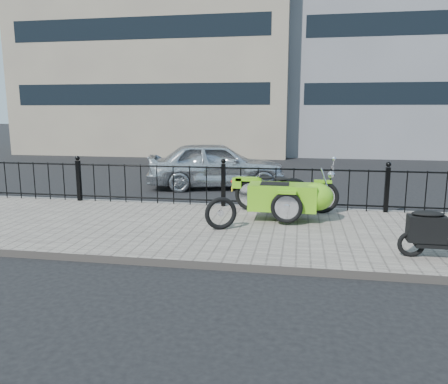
% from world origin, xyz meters
% --- Properties ---
extents(ground, '(120.00, 120.00, 0.00)m').
position_xyz_m(ground, '(0.00, 0.00, 0.00)').
color(ground, black).
rests_on(ground, ground).
extents(sidewalk, '(30.00, 3.80, 0.12)m').
position_xyz_m(sidewalk, '(0.00, -0.50, 0.06)').
color(sidewalk, '#696058').
rests_on(sidewalk, ground).
extents(curb, '(30.00, 0.10, 0.12)m').
position_xyz_m(curb, '(0.00, 1.44, 0.06)').
color(curb, gray).
rests_on(curb, ground).
extents(iron_fence, '(14.11, 0.11, 1.08)m').
position_xyz_m(iron_fence, '(0.00, 1.30, 0.59)').
color(iron_fence, black).
rests_on(iron_fence, sidewalk).
extents(building_tan, '(14.00, 8.01, 12.00)m').
position_xyz_m(building_tan, '(-6.00, 15.99, 6.00)').
color(building_tan, gray).
rests_on(building_tan, ground).
extents(building_grey, '(12.00, 8.01, 15.00)m').
position_xyz_m(building_grey, '(7.00, 16.99, 7.50)').
color(building_grey, gray).
rests_on(building_grey, ground).
extents(motorcycle_sidecar, '(2.28, 1.48, 0.98)m').
position_xyz_m(motorcycle_sidecar, '(1.54, 0.34, 0.59)').
color(motorcycle_sidecar, black).
rests_on(motorcycle_sidecar, sidewalk).
extents(scooter, '(1.46, 0.42, 0.99)m').
position_xyz_m(scooter, '(3.76, -1.65, 0.50)').
color(scooter, black).
rests_on(scooter, sidewalk).
extents(spare_tire, '(0.57, 0.35, 0.60)m').
position_xyz_m(spare_tire, '(0.30, -0.67, 0.42)').
color(spare_tire, black).
rests_on(spare_tire, sidewalk).
extents(sedan_car, '(4.27, 2.57, 1.36)m').
position_xyz_m(sedan_car, '(-0.75, 4.29, 0.68)').
color(sedan_car, silver).
rests_on(sedan_car, ground).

